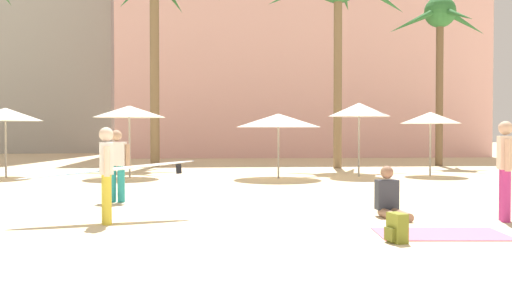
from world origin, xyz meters
TOP-DOWN VIEW (x-y plane):
  - ground at (0.00, 0.00)m, footprint 120.00×120.00m
  - hotel_pink at (5.14, 29.27)m, footprint 21.44×9.81m
  - palm_tree_left at (9.70, 17.10)m, footprint 4.24×4.28m
  - cafe_umbrella_0 at (1.94, 11.34)m, footprint 2.77×2.77m
  - cafe_umbrella_1 at (-7.10, 12.39)m, footprint 2.39×2.39m
  - cafe_umbrella_2 at (4.72, 11.74)m, footprint 2.08×2.08m
  - cafe_umbrella_3 at (-2.97, 12.03)m, footprint 2.39×2.39m
  - cafe_umbrella_4 at (7.30, 11.99)m, footprint 2.05×2.05m
  - beach_towel at (3.26, 1.29)m, footprint 2.01×1.22m
  - backpack at (2.39, 0.74)m, footprint 0.30×0.34m
  - person_near_right at (-1.99, 2.78)m, footprint 3.01×1.19m
  - person_far_left at (-2.31, 5.55)m, footprint 0.61×0.29m
  - person_near_left at (3.01, 3.00)m, footprint 0.45×0.93m
  - person_mid_center at (4.87, 2.42)m, footprint 0.33×0.60m

SIDE VIEW (x-z plane):
  - ground at x=0.00m, z-range 0.00..0.00m
  - beach_towel at x=3.26m, z-range 0.00..0.01m
  - backpack at x=2.39m, z-range -0.01..0.41m
  - person_near_left at x=3.01m, z-range -0.14..0.79m
  - person_far_left at x=-2.31m, z-range 0.07..1.66m
  - person_near_right at x=-1.99m, z-range 0.08..1.72m
  - person_mid_center at x=4.87m, z-range 0.09..1.83m
  - cafe_umbrella_0 at x=1.94m, z-range 0.84..2.95m
  - cafe_umbrella_4 at x=7.30m, z-range 0.90..3.10m
  - cafe_umbrella_1 at x=-7.10m, z-range 0.94..3.27m
  - cafe_umbrella_3 at x=-2.97m, z-range 1.00..3.39m
  - cafe_umbrella_2 at x=4.72m, z-range 1.01..3.51m
  - palm_tree_left at x=9.70m, z-range 2.39..9.81m
  - hotel_pink at x=5.14m, z-range 0.00..16.71m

